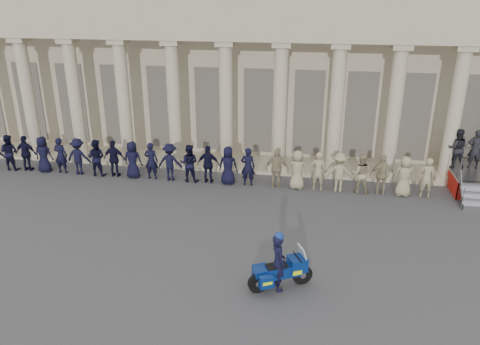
{
  "coord_description": "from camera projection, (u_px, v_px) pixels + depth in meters",
  "views": [
    {
      "loc": [
        3.08,
        -13.67,
        8.52
      ],
      "look_at": [
        0.13,
        3.61,
        1.6
      ],
      "focal_mm": 35.0,
      "sensor_mm": 36.0,
      "label": 1
    }
  ],
  "objects": [
    {
      "name": "ground",
      "position": [
        219.0,
        253.0,
        16.14
      ],
      "size": [
        90.0,
        90.0,
        0.0
      ],
      "primitive_type": "plane",
      "color": "#3A3A3D",
      "rests_on": "ground"
    },
    {
      "name": "motorcycle",
      "position": [
        281.0,
        271.0,
        14.09
      ],
      "size": [
        1.91,
        1.31,
        1.33
      ],
      "rotation": [
        0.0,
        0.0,
        0.47
      ],
      "color": "black",
      "rests_on": "ground"
    },
    {
      "name": "rider",
      "position": [
        278.0,
        261.0,
        13.92
      ],
      "size": [
        0.7,
        0.8,
        1.93
      ],
      "rotation": [
        0.0,
        0.0,
        2.04
      ],
      "color": "black",
      "rests_on": "ground"
    },
    {
      "name": "building",
      "position": [
        269.0,
        60.0,
        28.0
      ],
      "size": [
        40.0,
        12.5,
        9.0
      ],
      "color": "tan",
      "rests_on": "ground"
    },
    {
      "name": "officer_rank",
      "position": [
        182.0,
        163.0,
        21.91
      ],
      "size": [
        21.72,
        0.69,
        1.81
      ],
      "color": "black",
      "rests_on": "ground"
    }
  ]
}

